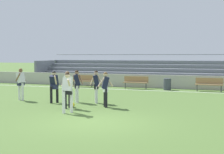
# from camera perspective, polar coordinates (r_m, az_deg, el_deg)

# --- Properties ---
(ground_plane) EXTENTS (160.00, 160.00, 0.00)m
(ground_plane) POSITION_cam_1_polar(r_m,az_deg,el_deg) (12.25, -3.02, -7.70)
(ground_plane) COLOR #4C6B30
(field_line_sideline) EXTENTS (44.00, 0.12, 0.01)m
(field_line_sideline) POSITION_cam_1_polar(r_m,az_deg,el_deg) (23.05, 8.18, -2.34)
(field_line_sideline) COLOR white
(field_line_sideline) RESTS_ON ground
(sideline_wall) EXTENTS (48.00, 0.16, 0.97)m
(sideline_wall) POSITION_cam_1_polar(r_m,az_deg,el_deg) (24.93, 9.13, -0.78)
(sideline_wall) COLOR #BCB7AD
(sideline_wall) RESTS_ON ground
(bleacher_stand) EXTENTS (18.55, 4.05, 2.51)m
(bleacher_stand) POSITION_cam_1_polar(r_m,az_deg,el_deg) (28.22, 5.18, 0.91)
(bleacher_stand) COLOR #9EA3AD
(bleacher_stand) RESTS_ON ground
(bench_centre_sideline) EXTENTS (1.80, 0.40, 0.90)m
(bench_centre_sideline) POSITION_cam_1_polar(r_m,az_deg,el_deg) (25.80, -4.96, -0.47)
(bench_centre_sideline) COLOR #99754C
(bench_centre_sideline) RESTS_ON ground
(bench_near_bin) EXTENTS (1.80, 0.40, 0.90)m
(bench_near_bin) POSITION_cam_1_polar(r_m,az_deg,el_deg) (23.43, 16.14, -1.02)
(bench_near_bin) COLOR #99754C
(bench_near_bin) RESTS_ON ground
(bench_far_right) EXTENTS (1.80, 0.40, 0.90)m
(bench_far_right) POSITION_cam_1_polar(r_m,az_deg,el_deg) (24.32, 4.06, -0.72)
(bench_far_right) COLOR #99754C
(bench_far_right) RESTS_ON ground
(trash_bin) EXTENTS (0.52, 0.52, 0.81)m
(trash_bin) POSITION_cam_1_polar(r_m,az_deg,el_deg) (23.71, 9.35, -1.21)
(trash_bin) COLOR #3D424C
(trash_bin) RESTS_ON ground
(player_white_wide_right) EXTENTS (0.56, 0.46, 1.70)m
(player_white_wide_right) POSITION_cam_1_polar(r_m,az_deg,el_deg) (15.49, -7.57, -1.54)
(player_white_wide_right) COLOR black
(player_white_wide_right) RESTS_ON ground
(player_dark_pressing_high) EXTENTS (0.67, 0.49, 1.65)m
(player_dark_pressing_high) POSITION_cam_1_polar(r_m,az_deg,el_deg) (15.64, -1.11, -1.59)
(player_dark_pressing_high) COLOR black
(player_dark_pressing_high) RESTS_ON ground
(player_dark_on_ball) EXTENTS (0.62, 0.51, 1.66)m
(player_dark_on_ball) POSITION_cam_1_polar(r_m,az_deg,el_deg) (17.33, -5.99, -1.06)
(player_dark_on_ball) COLOR white
(player_dark_on_ball) RESTS_ON ground
(player_white_wide_left) EXTENTS (0.45, 0.56, 1.73)m
(player_white_wide_left) POSITION_cam_1_polar(r_m,az_deg,el_deg) (18.67, -15.20, -0.68)
(player_white_wide_left) COLOR white
(player_white_wide_left) RESTS_ON ground
(player_dark_overlapping) EXTENTS (0.56, 0.49, 1.65)m
(player_dark_overlapping) POSITION_cam_1_polar(r_m,az_deg,el_deg) (17.00, -2.70, -1.17)
(player_dark_overlapping) COLOR white
(player_dark_overlapping) RESTS_ON ground
(player_dark_challenging) EXTENTS (0.45, 0.57, 1.63)m
(player_dark_challenging) POSITION_cam_1_polar(r_m,az_deg,el_deg) (17.26, -9.78, -1.18)
(player_dark_challenging) COLOR black
(player_dark_challenging) RESTS_ON ground
(player_white_deep_cover) EXTENTS (0.46, 0.69, 1.71)m
(player_white_deep_cover) POSITION_cam_1_polar(r_m,az_deg,el_deg) (14.19, -7.56, -1.99)
(player_white_deep_cover) COLOR white
(player_white_deep_cover) RESTS_ON ground
(soccer_ball) EXTENTS (0.22, 0.22, 0.22)m
(soccer_ball) POSITION_cam_1_polar(r_m,az_deg,el_deg) (15.84, -6.72, -4.71)
(soccer_ball) COLOR yellow
(soccer_ball) RESTS_ON ground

